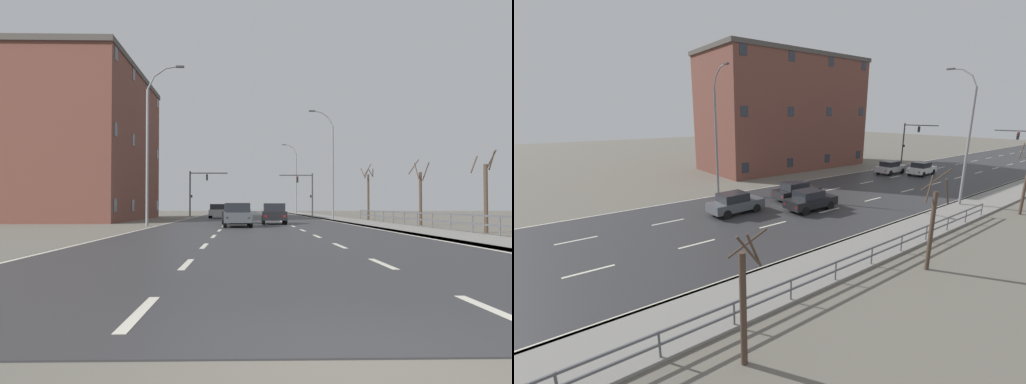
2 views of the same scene
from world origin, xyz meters
The scene contains 15 objects.
ground_plane centered at (0.00, 48.00, -0.06)m, with size 160.00×160.00×0.12m.
road_asphalt_strip centered at (0.00, 60.00, 0.01)m, with size 14.00×120.00×0.03m.
guardrail centered at (9.85, 24.14, 0.71)m, with size 0.07×35.69×1.00m.
street_lamp_midground centered at (7.46, 43.79, 5.22)m, with size 2.38×0.24×10.64m.
street_lamp_left_bank centered at (-7.44, 30.18, 5.43)m, with size 2.60×0.24×11.11m.
traffic_signal_left centered at (-7.00, 60.80, 3.86)m, with size 4.94×0.36×5.85m.
car_far_left centered at (-1.15, 54.02, 0.80)m, with size 2.01×4.19×1.57m.
car_distant centered at (-1.39, 28.32, 0.80)m, with size 1.97×4.17×1.57m.
car_far_right centered at (-3.86, 51.75, 0.80)m, with size 1.85×4.11×1.57m.
car_near_right centered at (-1.60, 34.47, 0.80)m, with size 1.99×4.18×1.57m.
car_mid_centre centered at (1.31, 33.34, 0.80)m, with size 1.91×4.14×1.57m.
brick_building centered at (-16.26, 45.05, 7.29)m, with size 10.51×22.14×14.55m.
bare_tree_near centered at (11.45, 21.02, 2.00)m, with size 1.32×1.25×4.28m.
bare_tree_mid centered at (11.62, 31.09, 2.16)m, with size 1.36×1.23×4.80m.
bare_tree_far centered at (11.31, 44.90, 2.59)m, with size 1.23×1.15×5.60m.
Camera 2 is at (18.28, 16.84, 7.17)m, focal length 22.43 mm.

